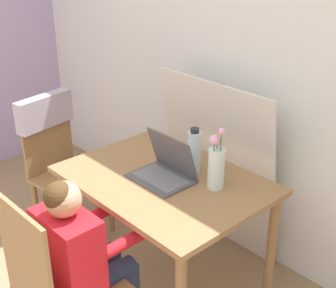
% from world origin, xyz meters
% --- Properties ---
extents(wall_back, '(6.40, 0.05, 2.50)m').
position_xyz_m(wall_back, '(0.00, 2.23, 1.25)').
color(wall_back, white).
rests_on(wall_back, ground_plane).
extents(dining_table, '(1.01, 0.74, 0.74)m').
position_xyz_m(dining_table, '(-0.02, 1.51, 0.63)').
color(dining_table, olive).
rests_on(dining_table, ground_plane).
extents(chair_spare, '(0.50, 0.47, 0.93)m').
position_xyz_m(chair_spare, '(-0.95, 1.43, 0.62)').
color(chair_spare, olive).
rests_on(chair_spare, ground_plane).
extents(person_seated, '(0.32, 0.43, 0.97)m').
position_xyz_m(person_seated, '(0.04, 0.97, 0.60)').
color(person_seated, red).
rests_on(person_seated, ground_plane).
extents(laptop, '(0.31, 0.23, 0.22)m').
position_xyz_m(laptop, '(-0.01, 1.52, 0.79)').
color(laptop, '#4C4C51').
rests_on(laptop, dining_table).
extents(flower_vase, '(0.08, 0.08, 0.31)m').
position_xyz_m(flower_vase, '(0.22, 1.63, 0.86)').
color(flower_vase, silver).
rests_on(flower_vase, dining_table).
extents(water_bottle, '(0.07, 0.07, 0.24)m').
position_xyz_m(water_bottle, '(0.03, 1.67, 0.85)').
color(water_bottle, silver).
rests_on(water_bottle, dining_table).
extents(cardboard_panel, '(0.84, 0.17, 1.09)m').
position_xyz_m(cardboard_panel, '(-0.16, 2.09, 0.55)').
color(cardboard_panel, silver).
rests_on(cardboard_panel, ground_plane).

